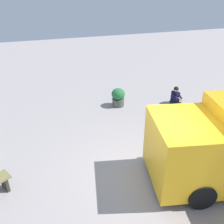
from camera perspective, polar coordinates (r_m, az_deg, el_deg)
The scene contains 3 objects.
ground_plane at distance 7.68m, azimuth 8.30°, elevation -13.95°, with size 40.00×40.00×0.00m, color #A29A98.
person_customer at distance 11.81m, azimuth 14.38°, elevation 3.39°, with size 0.75×0.53×0.83m.
planter_flowering_far at distance 11.22m, azimuth 1.43°, elevation 3.48°, with size 0.61×0.61×0.84m.
Camera 1 is at (-5.03, 2.74, 5.11)m, focal length 39.92 mm.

